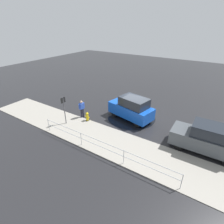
# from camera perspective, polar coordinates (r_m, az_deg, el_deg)

# --- Properties ---
(ground_plane) EXTENTS (60.00, 60.00, 0.00)m
(ground_plane) POSITION_cam_1_polar(r_m,az_deg,el_deg) (15.85, 7.20, -1.70)
(ground_plane) COLOR black
(kerb_strip) EXTENTS (24.00, 3.20, 0.04)m
(kerb_strip) POSITION_cam_1_polar(r_m,az_deg,el_deg) (12.75, -1.29, -9.41)
(kerb_strip) COLOR gray
(kerb_strip) RESTS_ON ground
(moving_hatchback) EXTENTS (4.17, 2.49, 2.06)m
(moving_hatchback) POSITION_cam_1_polar(r_m,az_deg,el_deg) (15.12, 6.40, 1.24)
(moving_hatchback) COLOR blue
(moving_hatchback) RESTS_ON ground
(parked_sedan) EXTENTS (4.31, 1.79, 1.98)m
(parked_sedan) POSITION_cam_1_polar(r_m,az_deg,el_deg) (12.86, 28.82, -7.66)
(parked_sedan) COLOR #474C51
(parked_sedan) RESTS_ON ground
(fire_hydrant) EXTENTS (0.42, 0.31, 0.80)m
(fire_hydrant) POSITION_cam_1_polar(r_m,az_deg,el_deg) (15.13, -8.08, -1.54)
(fire_hydrant) COLOR gold
(fire_hydrant) RESTS_ON ground
(pedestrian) EXTENTS (0.34, 0.55, 1.62)m
(pedestrian) POSITION_cam_1_polar(r_m,az_deg,el_deg) (15.50, -9.83, 1.38)
(pedestrian) COLOR blue
(pedestrian) RESTS_ON ground
(metal_railing) EXTENTS (10.03, 0.04, 1.05)m
(metal_railing) POSITION_cam_1_polar(r_m,az_deg,el_deg) (11.26, -3.67, -10.58)
(metal_railing) COLOR #B7BABF
(metal_railing) RESTS_ON ground
(sign_post) EXTENTS (0.07, 0.44, 2.40)m
(sign_post) POSITION_cam_1_polar(r_m,az_deg,el_deg) (14.56, -15.42, 1.69)
(sign_post) COLOR #4C4C51
(sign_post) RESTS_ON ground
(puddle_patch) EXTENTS (4.26, 4.26, 0.01)m
(puddle_patch) POSITION_cam_1_polar(r_m,az_deg,el_deg) (15.83, 6.32, -1.67)
(puddle_patch) COLOR black
(puddle_patch) RESTS_ON ground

